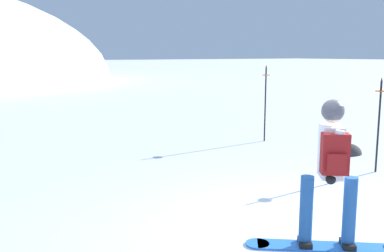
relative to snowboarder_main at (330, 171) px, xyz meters
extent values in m
plane|color=white|center=(0.11, 0.28, -0.92)|extent=(300.00, 300.00, 0.00)
cube|color=blue|center=(0.02, 0.02, -0.91)|extent=(1.41, 1.17, 0.02)
cylinder|color=blue|center=(-0.60, 0.50, -0.91)|extent=(0.28, 0.28, 0.02)
cube|color=black|center=(-0.17, 0.17, -0.86)|extent=(0.26, 0.29, 0.06)
cube|color=black|center=(0.21, -0.12, -0.86)|extent=(0.26, 0.29, 0.06)
cylinder|color=#235699|center=(-0.17, 0.17, -0.48)|extent=(0.15, 0.15, 0.82)
cylinder|color=#235699|center=(0.21, -0.12, -0.48)|extent=(0.15, 0.15, 0.82)
cube|color=silver|center=(0.02, 0.02, 0.22)|extent=(0.39, 0.42, 0.58)
cylinder|color=silver|center=(-0.12, -0.16, 0.22)|extent=(0.20, 0.19, 0.57)
cylinder|color=silver|center=(0.16, 0.21, 0.22)|extent=(0.20, 0.19, 0.57)
sphere|color=black|center=(-0.16, -0.15, -0.03)|extent=(0.11, 0.11, 0.11)
sphere|color=black|center=(0.14, 0.25, -0.03)|extent=(0.11, 0.11, 0.11)
cube|color=maroon|center=(-0.10, -0.13, 0.24)|extent=(0.33, 0.31, 0.44)
cube|color=maroon|center=(-0.16, -0.21, 0.16)|extent=(0.20, 0.17, 0.20)
sphere|color=beige|center=(0.02, 0.02, 0.64)|extent=(0.21, 0.21, 0.21)
sphere|color=#4C4C56|center=(0.02, 0.02, 0.67)|extent=(0.25, 0.25, 0.25)
cube|color=navy|center=(0.10, 0.13, 0.64)|extent=(0.15, 0.13, 0.08)
cylinder|color=black|center=(3.41, 1.83, -0.07)|extent=(0.04, 0.04, 1.71)
cylinder|color=orange|center=(3.41, 1.83, 0.61)|extent=(0.20, 0.20, 0.02)
cone|color=black|center=(3.41, 1.83, 0.83)|extent=(0.04, 0.04, 0.08)
cylinder|color=black|center=(3.62, 5.22, 0.01)|extent=(0.04, 0.04, 1.86)
cylinder|color=orange|center=(3.62, 5.22, 0.76)|extent=(0.20, 0.20, 0.02)
cone|color=black|center=(3.62, 5.22, 0.98)|extent=(0.04, 0.04, 0.08)
ellipsoid|color=#383333|center=(4.23, 3.12, -0.92)|extent=(0.65, 0.56, 0.46)
camera|label=1|loc=(-3.83, -3.24, 1.29)|focal=41.54mm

